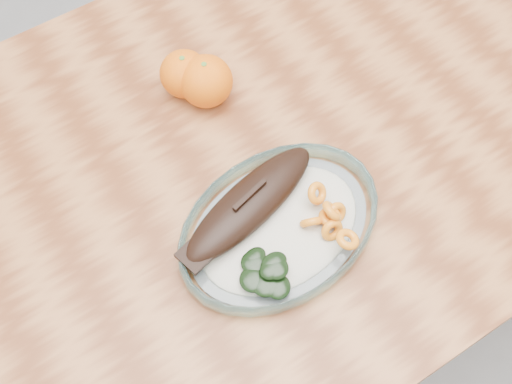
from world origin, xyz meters
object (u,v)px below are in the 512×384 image
orange_left (206,81)px  orange_right (184,74)px  plated_meal (278,224)px  dining_table (260,177)px

orange_left → orange_right: orange_left is taller
plated_meal → orange_left: bearing=77.5°
orange_left → orange_right: (-0.02, 0.03, -0.00)m
dining_table → orange_left: (-0.02, 0.12, 0.14)m
orange_right → plated_meal: bearing=-92.9°
orange_left → dining_table: bearing=-79.7°
plated_meal → orange_right: (0.01, 0.28, 0.02)m
dining_table → plated_meal: (-0.06, -0.13, 0.12)m
plated_meal → orange_left: orange_left is taller
dining_table → orange_left: size_ratio=14.57×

